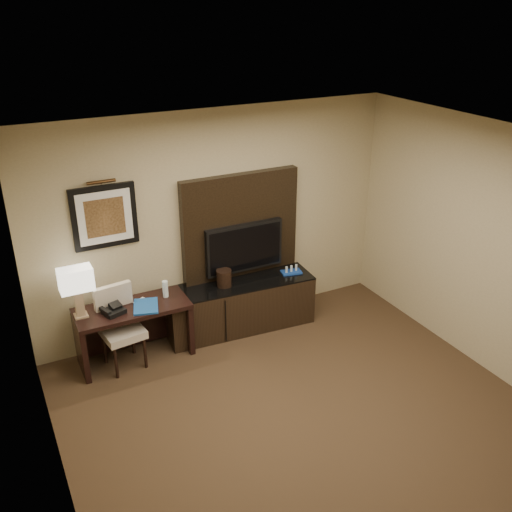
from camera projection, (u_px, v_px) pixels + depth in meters
floor at (325, 442)px, 5.35m from camera, size 4.50×5.00×0.01m
ceiling at (344, 161)px, 4.22m from camera, size 4.50×5.00×0.01m
wall_back at (216, 222)px, 6.81m from camera, size 4.50×0.01×2.70m
wall_left at (57, 396)px, 3.86m from camera, size 0.01×5.00×2.70m
desk at (134, 332)px, 6.46m from camera, size 1.26×0.55×0.67m
credenza at (240, 305)px, 7.07m from camera, size 1.87×0.64×0.63m
tv_wall_panel at (240, 226)px, 6.92m from camera, size 1.50×0.12×1.30m
tv at (244, 247)px, 6.94m from camera, size 1.00×0.08×0.60m
artwork at (105, 217)px, 6.13m from camera, size 0.70×0.04×0.70m
picture_light at (101, 182)px, 5.93m from camera, size 0.04×0.04×0.30m
desk_chair at (123, 331)px, 6.28m from camera, size 0.48×0.54×0.89m
table_lamp at (78, 293)px, 6.01m from camera, size 0.38×0.27×0.57m
desk_phone at (114, 309)px, 6.17m from camera, size 0.26×0.25×0.11m
blue_folder at (146, 306)px, 6.31m from camera, size 0.35×0.41×0.02m
book at (138, 298)px, 6.28m from camera, size 0.15×0.09×0.21m
water_bottle at (165, 289)px, 6.49m from camera, size 0.08×0.08×0.20m
ice_bucket at (224, 278)px, 6.82m from camera, size 0.23×0.23×0.21m
minibar_tray at (291, 270)px, 7.16m from camera, size 0.28×0.20×0.09m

